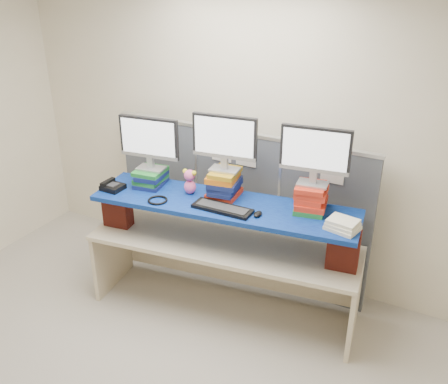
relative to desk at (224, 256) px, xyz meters
The scene contains 18 objects.
room 1.49m from the desk, 97.17° to the right, with size 5.00×4.00×2.80m.
cubicle_partition 0.61m from the desk, 105.57° to the left, with size 2.60×0.06×1.53m.
desk is the anchor object (origin of this frame).
brick_pier_left 1.06m from the desk, 169.24° to the right, with size 0.25×0.13×0.34m, color maroon.
brick_pier_right 1.06m from the desk, ahead, with size 0.25×0.13×0.34m, color maroon.
blue_board 0.50m from the desk, ahead, with size 2.24×0.56×0.04m, color navy.
book_stack_left 0.95m from the desk, behind, with size 0.28×0.33×0.15m.
book_stack_center 0.65m from the desk, 117.08° to the left, with size 0.30×0.34×0.24m.
book_stack_right 0.95m from the desk, 17.67° to the left, with size 0.29×0.33×0.23m.
monitor_left 1.20m from the desk, behind, with size 0.55×0.18×0.47m.
monitor_center 1.04m from the desk, 116.10° to the left, with size 0.55×0.18×0.47m.
monitor_right 1.24m from the desk, 17.54° to the left, with size 0.55×0.18×0.47m.
keyboard 0.55m from the desk, 67.76° to the right, with size 0.50×0.17×0.03m.
mouse 0.64m from the desk, 12.35° to the right, with size 0.06×0.10×0.03m, color black.
desk_phone 1.16m from the desk, 167.02° to the right, with size 0.18×0.16×0.08m.
headset 0.77m from the desk, 155.30° to the right, with size 0.17×0.17×0.02m, color black.
plush_toy 0.72m from the desk, behind, with size 0.13×0.10×0.22m.
binder_stack 1.14m from the desk, ahead, with size 0.26×0.22×0.08m.
Camera 1 is at (1.90, -2.04, 2.96)m, focal length 40.00 mm.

